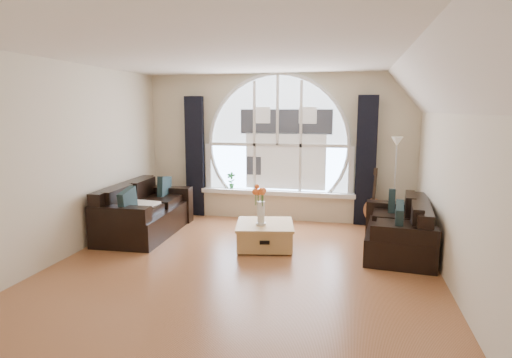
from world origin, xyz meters
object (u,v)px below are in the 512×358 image
(floor_lamp, at_px, (395,184))
(guitar, at_px, (374,197))
(sofa_left, at_px, (146,210))
(vase_flowers, at_px, (261,199))
(coffee_chest, at_px, (265,234))
(sofa_right, at_px, (398,225))
(potted_plant, at_px, (231,180))

(floor_lamp, distance_m, guitar, 0.43)
(sofa_left, relative_size, vase_flowers, 2.68)
(vase_flowers, distance_m, guitar, 2.35)
(coffee_chest, height_order, floor_lamp, floor_lamp)
(sofa_right, bearing_deg, potted_plant, 159.73)
(guitar, xyz_separation_m, potted_plant, (-2.65, 0.13, 0.18))
(floor_lamp, bearing_deg, potted_plant, 175.71)
(coffee_chest, bearing_deg, floor_lamp, 25.33)
(vase_flowers, xyz_separation_m, guitar, (1.69, 1.62, -0.23))
(coffee_chest, bearing_deg, sofa_right, -3.93)
(vase_flowers, relative_size, floor_lamp, 0.44)
(sofa_right, bearing_deg, sofa_left, -174.58)
(floor_lamp, relative_size, guitar, 1.51)
(sofa_right, distance_m, guitar, 1.34)
(sofa_left, xyz_separation_m, coffee_chest, (2.08, -0.26, -0.20))
(vase_flowers, bearing_deg, coffee_chest, 62.18)
(vase_flowers, height_order, floor_lamp, floor_lamp)
(sofa_left, bearing_deg, floor_lamp, 14.02)
(potted_plant, bearing_deg, floor_lamp, -4.29)
(sofa_right, xyz_separation_m, potted_plant, (-2.93, 1.43, 0.31))
(potted_plant, bearing_deg, sofa_left, -127.41)
(sofa_right, bearing_deg, guitar, 107.86)
(coffee_chest, height_order, potted_plant, potted_plant)
(guitar, bearing_deg, potted_plant, -166.20)
(vase_flowers, distance_m, floor_lamp, 2.53)
(coffee_chest, xyz_separation_m, potted_plant, (-1.00, 1.67, 0.50))
(guitar, bearing_deg, floor_lamp, 0.32)
(vase_flowers, xyz_separation_m, potted_plant, (-0.96, 1.75, -0.05))
(floor_lamp, relative_size, potted_plant, 5.03)
(potted_plant, bearing_deg, vase_flowers, -61.25)
(sofa_left, height_order, floor_lamp, floor_lamp)
(sofa_left, bearing_deg, coffee_chest, -9.50)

